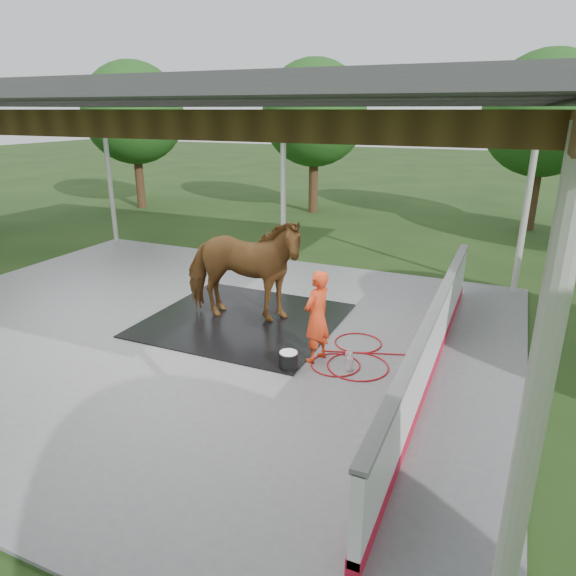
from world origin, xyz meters
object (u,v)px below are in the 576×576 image
at_px(dasher_board, 432,343).
at_px(handler, 317,317).
at_px(wash_bucket, 288,360).
at_px(horse, 242,269).

height_order(dasher_board, handler, handler).
height_order(dasher_board, wash_bucket, dasher_board).
distance_m(dasher_board, horse, 3.78).
xyz_separation_m(dasher_board, handler, (-1.78, -0.22, 0.22)).
bearing_deg(wash_bucket, horse, 137.90).
relative_size(horse, wash_bucket, 7.85).
distance_m(horse, handler, 2.15).
height_order(handler, wash_bucket, handler).
bearing_deg(handler, horse, -100.19).
bearing_deg(handler, dasher_board, 114.50).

